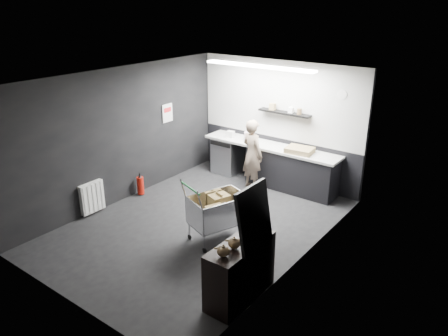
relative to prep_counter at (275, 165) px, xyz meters
The scene contains 22 objects.
floor 2.47m from the prep_counter, 93.20° to the right, with size 5.50×5.50×0.00m, color black.
ceiling 3.30m from the prep_counter, 93.20° to the right, with size 5.50×5.50×0.00m, color white.
wall_back 0.96m from the prep_counter, 112.30° to the left, with size 5.50×5.50×0.00m, color black.
wall_front 5.25m from the prep_counter, 91.50° to the right, with size 5.50×5.50×0.00m, color black.
wall_left 3.35m from the prep_counter, 131.43° to the right, with size 5.50×5.50×0.00m, color black.
wall_right 3.18m from the prep_counter, 52.38° to the right, with size 5.50×5.50×0.00m, color black.
kitchen_wall_panel 1.43m from the prep_counter, 113.58° to the left, with size 3.95×0.02×1.70m, color beige.
dado_panel 0.34m from the prep_counter, 113.58° to the left, with size 3.95×0.02×1.00m, color black.
floating_shelf 1.18m from the prep_counter, 72.13° to the left, with size 1.20×0.22×0.04m, color black.
wall_clock 2.13m from the prep_counter, 13.36° to the left, with size 0.20×0.20×0.03m, color silver.
poster 2.63m from the prep_counter, 152.11° to the right, with size 0.02×0.30×0.40m, color silver.
poster_red_band 2.66m from the prep_counter, 152.05° to the right, with size 0.01×0.22×0.10m, color red.
radiator 3.92m from the prep_counter, 122.01° to the right, with size 0.10×0.50×0.60m, color silver.
ceiling_strip 2.29m from the prep_counter, 103.37° to the right, with size 2.40×0.20×0.04m, color white.
prep_counter is the anchor object (origin of this frame).
person 0.63m from the prep_counter, 124.08° to the right, with size 0.56×0.37×1.55m, color #BCAC95.
shopping_cart 2.66m from the prep_counter, 80.76° to the right, with size 0.92×1.20×1.10m.
sideboard 4.01m from the prep_counter, 65.80° to the right, with size 0.49×1.14×1.71m.
fire_extinguisher 2.95m from the prep_counter, 132.55° to the right, with size 0.14×0.14×0.47m.
cardboard_box 0.78m from the prep_counter, ahead, with size 0.55×0.42×0.11m, color #937D4E.
pink_tub 0.89m from the prep_counter, behind, with size 0.19×0.19×0.19m, color silver.
white_container 1.29m from the prep_counter, behind, with size 0.16×0.13×0.15m, color silver.
Camera 1 is at (4.61, -5.44, 3.93)m, focal length 35.00 mm.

